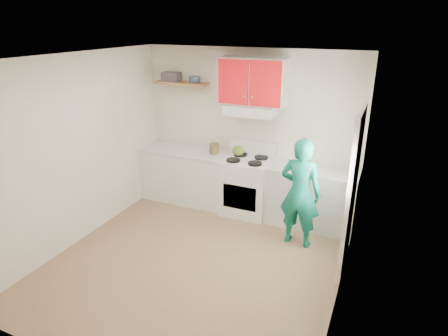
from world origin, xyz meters
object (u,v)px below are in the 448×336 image
at_px(tin, 195,80).
at_px(kettle, 238,151).
at_px(stove, 247,186).
at_px(crock, 214,149).
at_px(person, 300,193).

xyz_separation_m(tin, kettle, (0.79, -0.05, -1.09)).
distance_m(stove, kettle, 0.60).
relative_size(kettle, crock, 1.02).
bearing_deg(crock, tin, 164.93).
xyz_separation_m(stove, crock, (-0.61, 0.07, 0.54)).
height_order(kettle, person, person).
bearing_deg(kettle, stove, -42.76).
height_order(stove, kettle, kettle).
relative_size(stove, tin, 5.48).
bearing_deg(kettle, tin, 165.38).
xyz_separation_m(tin, person, (1.99, -0.77, -1.31)).
distance_m(stove, crock, 0.82).
distance_m(tin, person, 2.51).
bearing_deg(crock, kettle, 8.06).
bearing_deg(kettle, crock, 176.83).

